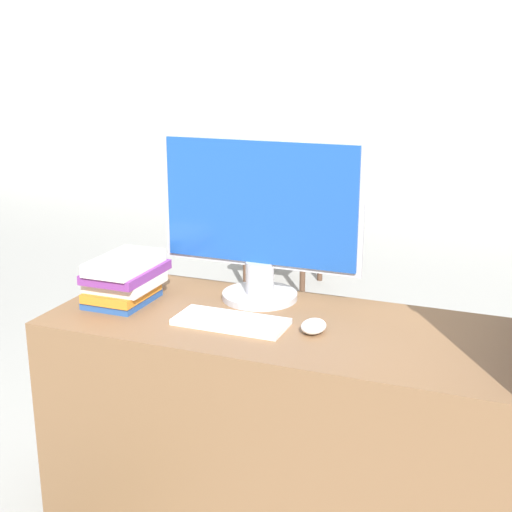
{
  "coord_description": "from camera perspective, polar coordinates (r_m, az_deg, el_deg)",
  "views": [
    {
      "loc": [
        0.63,
        -1.5,
        1.49
      ],
      "look_at": [
        -0.06,
        0.25,
        0.94
      ],
      "focal_mm": 50.0,
      "sensor_mm": 36.0,
      "label": 1
    }
  ],
  "objects": [
    {
      "name": "desk",
      "position": [
        2.19,
        1.83,
        -14.46
      ],
      "size": [
        1.33,
        0.55,
        0.75
      ],
      "color": "brown",
      "rests_on": "ground_plane"
    },
    {
      "name": "far_chair",
      "position": [
        4.63,
        2.62,
        3.82
      ],
      "size": [
        0.44,
        0.44,
        0.9
      ],
      "rotation": [
        0.0,
        0.0,
        0.13
      ],
      "color": "#4C3323",
      "rests_on": "ground_plane"
    },
    {
      "name": "book_stack",
      "position": [
        2.18,
        -10.49,
        -1.81
      ],
      "size": [
        0.18,
        0.26,
        0.15
      ],
      "color": "#285199",
      "rests_on": "desk"
    },
    {
      "name": "keyboard",
      "position": [
        2.0,
        -2.01,
        -5.27
      ],
      "size": [
        0.32,
        0.14,
        0.02
      ],
      "color": "white",
      "rests_on": "desk"
    },
    {
      "name": "mouse",
      "position": [
        1.95,
        4.63,
        -5.62
      ],
      "size": [
        0.07,
        0.09,
        0.04
      ],
      "color": "white",
      "rests_on": "desk"
    },
    {
      "name": "monitor",
      "position": [
        2.13,
        0.33,
        3.1
      ],
      "size": [
        0.63,
        0.23,
        0.5
      ],
      "color": "#B7B7BC",
      "rests_on": "desk"
    },
    {
      "name": "wall_back",
      "position": [
        7.3,
        17.25,
        14.79
      ],
      "size": [
        12.0,
        0.06,
        2.8
      ],
      "color": "white",
      "rests_on": "ground_plane"
    }
  ]
}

